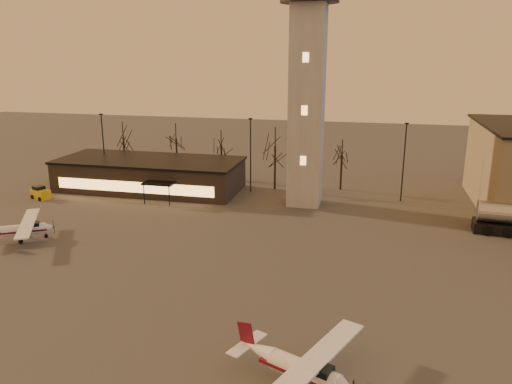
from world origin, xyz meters
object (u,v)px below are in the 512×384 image
Objects in this scene: control_tower at (308,72)px; cessna_front at (306,375)px; terminal at (150,174)px; service_cart at (41,194)px; cessna_rear at (25,231)px.

control_tower is 39.64m from cessna_front.
service_cart is at bearing -147.55° from terminal.
cessna_rear reaches higher than service_cart.
terminal is 2.83× the size of cessna_rear.
service_cart is at bearing -170.52° from control_tower.
cessna_rear is 3.01× the size of service_cart.
cessna_rear is 15.73m from service_cart.
terminal reaches higher than cessna_front.
control_tower is 37.92m from service_cart.
cessna_front is at bearing -58.93° from cessna_rear.
control_tower is 1.28× the size of terminal.
terminal is 8.53× the size of service_cart.
control_tower reaches higher than cessna_rear.
control_tower is at bearing -5.15° from terminal.
terminal is at bearing 55.64° from service_cart.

